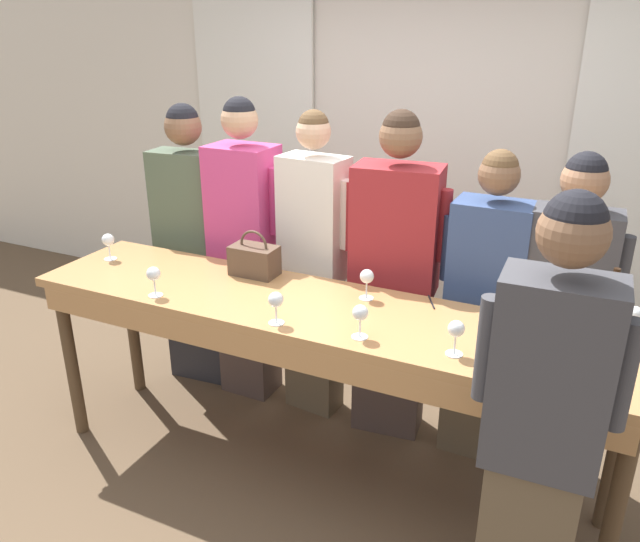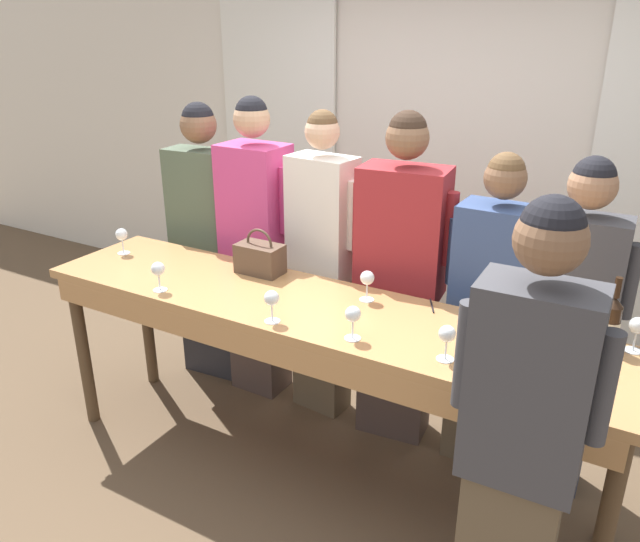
{
  "view_description": "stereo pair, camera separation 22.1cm",
  "coord_description": "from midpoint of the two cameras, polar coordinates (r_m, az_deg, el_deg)",
  "views": [
    {
      "loc": [
        1.17,
        -2.41,
        2.25
      ],
      "look_at": [
        0.0,
        0.07,
        1.14
      ],
      "focal_mm": 35.0,
      "sensor_mm": 36.0,
      "label": 1
    },
    {
      "loc": [
        1.37,
        -2.31,
        2.25
      ],
      "look_at": [
        0.0,
        0.07,
        1.14
      ],
      "focal_mm": 35.0,
      "sensor_mm": 36.0,
      "label": 2
    }
  ],
  "objects": [
    {
      "name": "guest_olive_jacket",
      "position": [
        4.0,
        -13.14,
        2.41
      ],
      "size": [
        0.56,
        0.24,
        1.8
      ],
      "color": "#28282D",
      "rests_on": "ground_plane"
    },
    {
      "name": "wine_glass_back_mid",
      "position": [
        3.71,
        -20.44,
        2.56
      ],
      "size": [
        0.07,
        0.07,
        0.15
      ],
      "color": "white",
      "rests_on": "tasting_bar"
    },
    {
      "name": "handbag",
      "position": [
        3.31,
        -7.93,
        1.02
      ],
      "size": [
        0.25,
        0.15,
        0.25
      ],
      "color": "brown",
      "rests_on": "tasting_bar"
    },
    {
      "name": "wall_back",
      "position": [
        4.54,
        8.82,
        11.09
      ],
      "size": [
        12.0,
        0.06,
        2.8
      ],
      "color": "silver",
      "rests_on": "ground_plane"
    },
    {
      "name": "ground_plane",
      "position": [
        3.49,
        -2.38,
        -17.95
      ],
      "size": [
        18.0,
        18.0,
        0.0
      ],
      "primitive_type": "plane",
      "color": "brown"
    },
    {
      "name": "guest_beige_cap",
      "position": [
        3.24,
        19.49,
        -4.09
      ],
      "size": [
        0.51,
        0.24,
        1.71
      ],
      "color": "#383D51",
      "rests_on": "ground_plane"
    },
    {
      "name": "wine_glass_center_left",
      "position": [
        2.63,
        21.15,
        -5.53
      ],
      "size": [
        0.07,
        0.07,
        0.15
      ],
      "color": "white",
      "rests_on": "tasting_bar"
    },
    {
      "name": "tasting_bar",
      "position": [
        2.98,
        -2.89,
        -5.23
      ],
      "size": [
        2.94,
        0.65,
        0.99
      ],
      "color": "#B27F4C",
      "rests_on": "ground_plane"
    },
    {
      "name": "wine_glass_front_right",
      "position": [
        2.62,
        1.3,
        -4.02
      ],
      "size": [
        0.07,
        0.07,
        0.15
      ],
      "color": "white",
      "rests_on": "tasting_bar"
    },
    {
      "name": "guest_striped_shirt",
      "position": [
        3.38,
        4.92,
        -0.78
      ],
      "size": [
        0.56,
        0.31,
        1.84
      ],
      "color": "#473833",
      "rests_on": "ground_plane"
    },
    {
      "name": "pen",
      "position": [
        3.01,
        8.09,
        -2.85
      ],
      "size": [
        0.07,
        0.14,
        0.01
      ],
      "color": "black",
      "rests_on": "tasting_bar"
    },
    {
      "name": "wine_glass_center_right",
      "position": [
        2.87,
        24.88,
        -3.77
      ],
      "size": [
        0.07,
        0.07,
        0.15
      ],
      "color": "white",
      "rests_on": "tasting_bar"
    },
    {
      "name": "guest_pink_top",
      "position": [
        3.78,
        -8.47,
        1.77
      ],
      "size": [
        0.49,
        0.28,
        1.85
      ],
      "color": "#473833",
      "rests_on": "ground_plane"
    },
    {
      "name": "wine_glass_front_mid",
      "position": [
        2.98,
        2.2,
        -0.66
      ],
      "size": [
        0.07,
        0.07,
        0.15
      ],
      "color": "white",
      "rests_on": "tasting_bar"
    },
    {
      "name": "guest_cream_sweater",
      "position": [
        3.56,
        -2.33,
        0.52
      ],
      "size": [
        0.48,
        0.25,
        1.81
      ],
      "color": "brown",
      "rests_on": "ground_plane"
    },
    {
      "name": "wine_glass_center_mid",
      "position": [
        3.15,
        -16.93,
        -0.4
      ],
      "size": [
        0.07,
        0.07,
        0.15
      ],
      "color": "white",
      "rests_on": "tasting_bar"
    },
    {
      "name": "wine_bottle",
      "position": [
        2.84,
        22.92,
        -3.59
      ],
      "size": [
        0.07,
        0.07,
        0.31
      ],
      "color": "black",
      "rests_on": "tasting_bar"
    },
    {
      "name": "host_pouring",
      "position": [
        2.24,
        16.76,
        -14.58
      ],
      "size": [
        0.48,
        0.23,
        1.8
      ],
      "color": "brown",
      "rests_on": "ground_plane"
    },
    {
      "name": "guest_navy_coat",
      "position": [
        3.29,
        12.97,
        -3.37
      ],
      "size": [
        0.5,
        0.25,
        1.68
      ],
      "color": "brown",
      "rests_on": "ground_plane"
    },
    {
      "name": "curtain_panel_left",
      "position": [
        5.07,
        -7.17,
        11.67
      ],
      "size": [
        1.01,
        0.03,
        2.69
      ],
      "color": "white",
      "rests_on": "ground_plane"
    },
    {
      "name": "wine_glass_back_left",
      "position": [
        2.75,
        -6.36,
        -2.79
      ],
      "size": [
        0.07,
        0.07,
        0.15
      ],
      "color": "white",
      "rests_on": "tasting_bar"
    },
    {
      "name": "wine_glass_front_left",
      "position": [
        2.52,
        9.91,
        -5.42
      ],
      "size": [
        0.07,
        0.07,
        0.15
      ],
      "color": "white",
      "rests_on": "tasting_bar"
    }
  ]
}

